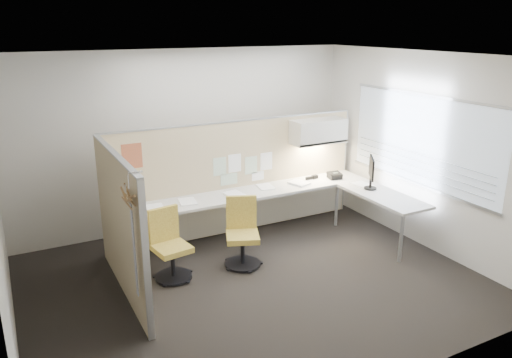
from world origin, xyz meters
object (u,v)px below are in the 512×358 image
chair_left (170,247)px  chair_right (242,234)px  monitor (371,171)px  phone (334,176)px  desk (273,199)px

chair_left → chair_right: 0.99m
monitor → chair_left: bearing=123.1°
chair_left → monitor: monitor is taller
chair_right → phone: 2.18m
desk → monitor: (1.37, -0.59, 0.41)m
chair_left → phone: size_ratio=3.89×
monitor → phone: 0.75m
desk → phone: bearing=4.6°
desk → chair_left: 1.90m
desk → chair_right: (-0.83, -0.61, -0.17)m
phone → desk: bearing=-167.2°
chair_left → phone: (3.02, 0.61, 0.36)m
monitor → phone: monitor is taller
chair_left → monitor: (3.19, -0.08, 0.59)m
desk → chair_right: bearing=-143.5°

